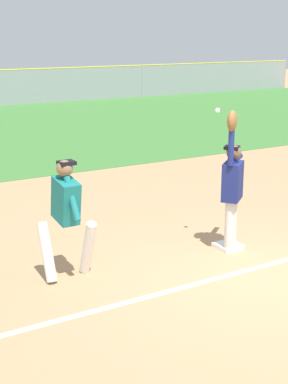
% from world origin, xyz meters
% --- Properties ---
extents(ground_plane, '(68.51, 68.51, 0.00)m').
position_xyz_m(ground_plane, '(0.00, 0.00, 0.00)').
color(ground_plane, tan).
extents(chalk_foul_line, '(12.00, 0.24, 0.01)m').
position_xyz_m(chalk_foul_line, '(-3.67, 0.08, 0.00)').
color(chalk_foul_line, white).
rests_on(chalk_foul_line, ground_plane).
extents(first_base, '(0.39, 0.39, 0.08)m').
position_xyz_m(first_base, '(0.33, 0.98, 0.04)').
color(first_base, white).
rests_on(first_base, ground_plane).
extents(fielder, '(0.76, 0.66, 2.28)m').
position_xyz_m(fielder, '(0.29, 0.89, 1.12)').
color(fielder, silver).
rests_on(fielder, ground_plane).
extents(runner, '(0.72, 0.84, 1.72)m').
position_xyz_m(runner, '(-2.36, 1.22, 1.00)').
color(runner, white).
rests_on(runner, ground_plane).
extents(baseball, '(0.07, 0.07, 0.07)m').
position_xyz_m(baseball, '(0.20, 1.21, 2.23)').
color(baseball, white).
extents(parked_car_green, '(4.43, 2.17, 1.25)m').
position_xyz_m(parked_car_green, '(4.13, 24.22, 0.67)').
color(parked_car_green, '#1E6B33').
rests_on(parked_car_green, ground_plane).
extents(parked_car_white, '(4.47, 2.26, 1.25)m').
position_xyz_m(parked_car_white, '(9.21, 24.48, 0.67)').
color(parked_car_white, white).
rests_on(parked_car_white, ground_plane).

